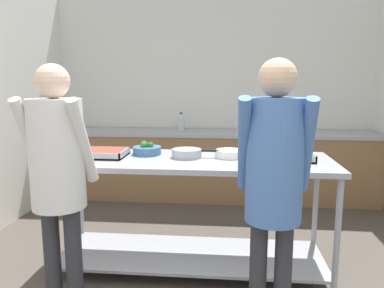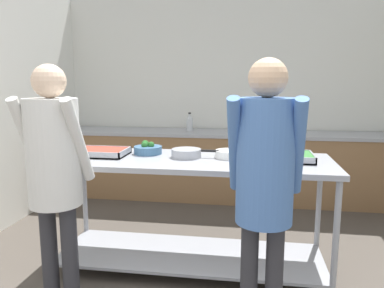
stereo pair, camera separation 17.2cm
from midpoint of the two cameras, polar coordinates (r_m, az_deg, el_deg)
wall_rear at (r=5.18m, az=2.15°, el=7.31°), size 4.35×0.06×2.65m
back_counter at (r=4.93m, az=1.84°, el=-3.17°), size 4.19×0.65×0.88m
serving_counter at (r=3.01m, az=-1.84°, el=-7.86°), size 2.21×0.76×0.93m
serving_tray_roast at (r=3.13m, az=-15.35°, el=-1.38°), size 0.41×0.31×0.05m
broccoli_bowl at (r=3.14m, az=-8.46°, el=-0.88°), size 0.23×0.23×0.11m
sauce_pan at (r=2.98m, az=-2.43°, el=-1.34°), size 0.38×0.24×0.07m
plate_stack at (r=2.99m, az=4.12°, el=-1.48°), size 0.24×0.24×0.06m
serving_tray_vegetables at (r=2.99m, az=11.74°, el=-1.74°), size 0.49×0.34×0.05m
guest_serving_left at (r=2.11m, az=10.14°, el=-4.22°), size 0.42×0.33×1.65m
guest_serving_right at (r=2.51m, az=-21.70°, el=-3.00°), size 0.44×0.33×1.63m
water_bottle at (r=4.93m, az=-2.67°, el=3.30°), size 0.08×0.08×0.24m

